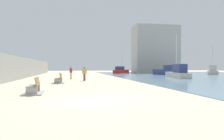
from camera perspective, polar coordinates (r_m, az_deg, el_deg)
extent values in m
plane|color=beige|center=(28.32, -8.83, -2.36)|extent=(120.00, 120.00, 0.00)
cube|color=#9E9E99|center=(29.02, -23.80, 0.46)|extent=(0.80, 64.00, 2.84)
cube|color=#9E9E99|center=(12.87, -20.31, -5.14)|extent=(0.61, 0.22, 0.50)
cube|color=#9E9E99|center=(14.26, -19.58, -4.56)|extent=(0.61, 0.22, 0.50)
cube|color=#997047|center=(13.55, -19.93, -3.98)|extent=(0.56, 1.62, 0.06)
cube|color=#997047|center=(13.50, -18.96, -2.80)|extent=(0.23, 1.61, 0.50)
cube|color=#9E9E99|center=(13.59, -19.92, -5.70)|extent=(1.18, 2.14, 0.08)
cube|color=#9E9E99|center=(20.89, -14.06, -2.83)|extent=(0.61, 0.22, 0.50)
cube|color=#9E9E99|center=(22.28, -13.69, -2.60)|extent=(0.61, 0.22, 0.50)
cube|color=#997047|center=(21.57, -13.87, -2.18)|extent=(0.57, 1.62, 0.06)
cube|color=#997047|center=(21.54, -13.26, -1.43)|extent=(0.23, 1.61, 0.50)
cube|color=#9E9E99|center=(21.60, -13.87, -3.26)|extent=(1.19, 2.14, 0.08)
cylinder|color=#B22D33|center=(24.70, -7.09, -1.94)|extent=(0.12, 0.12, 0.76)
cylinder|color=#B22D33|center=(24.68, -7.39, -1.94)|extent=(0.12, 0.12, 0.76)
cube|color=gold|center=(24.66, -7.24, -0.44)|extent=(0.34, 0.22, 0.54)
sphere|color=brown|center=(24.66, -7.25, 0.50)|extent=(0.21, 0.21, 0.21)
cylinder|color=gold|center=(24.70, -6.74, -0.37)|extent=(0.09, 0.09, 0.48)
cylinder|color=gold|center=(24.63, -7.75, -0.38)|extent=(0.09, 0.09, 0.48)
cylinder|color=gold|center=(28.03, -10.63, -1.56)|extent=(0.12, 0.12, 0.82)
cylinder|color=gold|center=(27.92, -10.78, -1.57)|extent=(0.12, 0.12, 0.82)
cube|color=#B22D33|center=(27.95, -10.71, -0.14)|extent=(0.33, 0.37, 0.58)
sphere|color=#936B4C|center=(27.95, -10.71, 0.74)|extent=(0.22, 0.22, 0.22)
cylinder|color=#B22D33|center=(28.13, -10.46, -0.07)|extent=(0.09, 0.09, 0.52)
cylinder|color=#B22D33|center=(27.77, -10.96, -0.09)|extent=(0.09, 0.09, 0.52)
cube|color=navy|center=(42.99, 14.47, -0.52)|extent=(3.58, 7.66, 1.07)
cube|color=navy|center=(42.10, 15.40, 0.74)|extent=(2.08, 3.49, 0.82)
cube|color=beige|center=(32.92, 16.68, -1.23)|extent=(2.97, 7.95, 0.73)
cube|color=navy|center=(31.78, 17.29, 0.42)|extent=(1.70, 3.57, 1.19)
cylinder|color=silver|center=(33.33, 16.51, 4.10)|extent=(0.12, 0.12, 5.44)
cube|color=#337060|center=(50.52, 16.10, -0.34)|extent=(3.25, 5.17, 1.04)
cube|color=black|center=(49.79, 16.23, 0.59)|extent=(1.88, 2.42, 0.62)
cube|color=red|center=(52.57, 2.45, -0.38)|extent=(5.14, 6.54, 0.84)
cube|color=navy|center=(51.62, 2.08, 0.51)|extent=(2.66, 3.14, 0.80)
cylinder|color=silver|center=(52.93, 2.58, 3.72)|extent=(0.12, 0.12, 6.71)
cube|color=beige|center=(49.06, 24.82, -0.62)|extent=(4.34, 5.27, 0.71)
cube|color=beige|center=(48.29, 24.87, 0.47)|extent=(2.33, 2.59, 1.16)
cylinder|color=silver|center=(49.32, 24.82, 2.77)|extent=(0.12, 0.12, 5.10)
cube|color=#ADAAA3|center=(60.81, 11.27, 5.31)|extent=(12.00, 6.00, 12.67)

